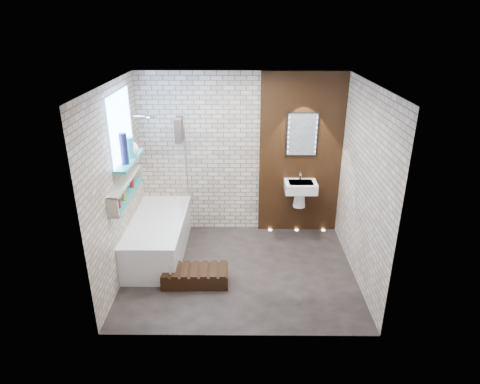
{
  "coord_description": "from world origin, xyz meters",
  "views": [
    {
      "loc": [
        0.04,
        -4.96,
        3.35
      ],
      "look_at": [
        0.0,
        0.15,
        1.15
      ],
      "focal_mm": 30.92,
      "sensor_mm": 36.0,
      "label": 1
    }
  ],
  "objects_px": {
    "walnut_step": "(195,277)",
    "bathtub": "(159,236)",
    "bath_screen": "(183,164)",
    "led_mirror": "(302,135)",
    "washbasin": "(300,190)"
  },
  "relations": [
    {
      "from": "bath_screen",
      "to": "walnut_step",
      "type": "relative_size",
      "value": 1.59
    },
    {
      "from": "bathtub",
      "to": "bath_screen",
      "type": "xyz_separation_m",
      "value": [
        0.35,
        0.44,
        0.99
      ]
    },
    {
      "from": "walnut_step",
      "to": "bathtub",
      "type": "bearing_deg",
      "value": 129.8
    },
    {
      "from": "bathtub",
      "to": "walnut_step",
      "type": "bearing_deg",
      "value": -50.2
    },
    {
      "from": "bath_screen",
      "to": "walnut_step",
      "type": "xyz_separation_m",
      "value": [
        0.27,
        -1.19,
        -1.18
      ]
    },
    {
      "from": "bath_screen",
      "to": "washbasin",
      "type": "distance_m",
      "value": 1.89
    },
    {
      "from": "bathtub",
      "to": "washbasin",
      "type": "bearing_deg",
      "value": 16.01
    },
    {
      "from": "walnut_step",
      "to": "washbasin",
      "type": "bearing_deg",
      "value": 41.56
    },
    {
      "from": "led_mirror",
      "to": "walnut_step",
      "type": "height_order",
      "value": "led_mirror"
    },
    {
      "from": "bathtub",
      "to": "walnut_step",
      "type": "relative_size",
      "value": 1.98
    },
    {
      "from": "bathtub",
      "to": "washbasin",
      "type": "height_order",
      "value": "washbasin"
    },
    {
      "from": "bathtub",
      "to": "bath_screen",
      "type": "relative_size",
      "value": 1.24
    },
    {
      "from": "bath_screen",
      "to": "walnut_step",
      "type": "distance_m",
      "value": 1.7
    },
    {
      "from": "bathtub",
      "to": "led_mirror",
      "type": "height_order",
      "value": "led_mirror"
    },
    {
      "from": "washbasin",
      "to": "led_mirror",
      "type": "height_order",
      "value": "led_mirror"
    }
  ]
}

